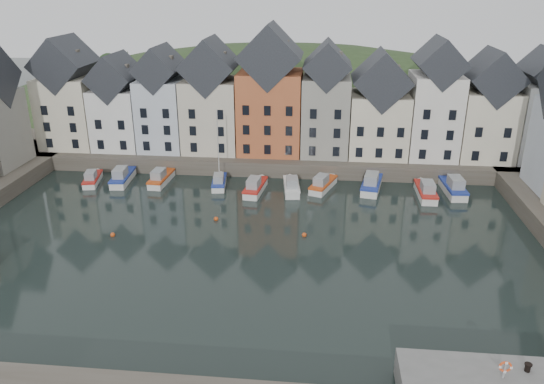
# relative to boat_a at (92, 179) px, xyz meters

# --- Properties ---
(ground) EXTENTS (260.00, 260.00, 0.00)m
(ground) POSITION_rel_boat_a_xyz_m (22.44, -17.67, -0.61)
(ground) COLOR black
(ground) RESTS_ON ground
(far_quay) EXTENTS (90.00, 16.00, 2.00)m
(far_quay) POSITION_rel_boat_a_xyz_m (22.44, 12.33, 0.39)
(far_quay) COLOR #494238
(far_quay) RESTS_ON ground
(hillside) EXTENTS (153.60, 70.40, 64.00)m
(hillside) POSITION_rel_boat_a_xyz_m (22.45, 38.33, -18.57)
(hillside) COLOR #27391C
(hillside) RESTS_ON ground
(far_terrace) EXTENTS (72.37, 8.16, 17.78)m
(far_terrace) POSITION_rel_boat_a_xyz_m (25.65, 10.33, 8.26)
(far_terrace) COLOR beige
(far_terrace) RESTS_ON far_quay
(mooring_buoys) EXTENTS (20.50, 5.50, 0.50)m
(mooring_buoys) POSITION_rel_boat_a_xyz_m (18.44, -12.34, -0.46)
(mooring_buoys) COLOR #C24716
(mooring_buoys) RESTS_ON ground
(boat_a) EXTENTS (2.69, 5.58, 2.06)m
(boat_a) POSITION_rel_boat_a_xyz_m (0.00, 0.00, 0.00)
(boat_a) COLOR silver
(boat_a) RESTS_ON ground
(boat_b) EXTENTS (2.49, 6.52, 2.45)m
(boat_b) POSITION_rel_boat_a_xyz_m (3.82, 0.75, 0.12)
(boat_b) COLOR silver
(boat_b) RESTS_ON ground
(boat_c) EXTENTS (2.17, 6.12, 2.32)m
(boat_c) POSITION_rel_boat_a_xyz_m (8.96, 0.93, 0.08)
(boat_c) COLOR silver
(boat_c) RESTS_ON ground
(boat_d) EXTENTS (2.28, 5.49, 10.19)m
(boat_d) POSITION_rel_boat_a_xyz_m (16.81, 0.56, 0.05)
(boat_d) COLOR silver
(boat_d) RESTS_ON ground
(boat_e) EXTENTS (2.57, 6.32, 2.36)m
(boat_e) POSITION_rel_boat_a_xyz_m (21.73, -1.04, 0.09)
(boat_e) COLOR silver
(boat_e) RESTS_ON ground
(boat_f) EXTENTS (2.55, 6.15, 2.29)m
(boat_f) POSITION_rel_boat_a_xyz_m (26.27, -0.27, 0.07)
(boat_f) COLOR silver
(boat_f) RESTS_ON ground
(boat_g) EXTENTS (3.75, 6.25, 2.29)m
(boat_g) POSITION_rel_boat_a_xyz_m (30.19, 0.83, 0.07)
(boat_g) COLOR silver
(boat_g) RESTS_ON ground
(boat_h) EXTENTS (3.38, 7.18, 2.65)m
(boat_h) POSITION_rel_boat_a_xyz_m (36.39, 1.41, 0.18)
(boat_h) COLOR silver
(boat_h) RESTS_ON ground
(boat_i) EXTENTS (2.03, 6.41, 2.46)m
(boat_i) POSITION_rel_boat_a_xyz_m (42.88, -0.40, 0.12)
(boat_i) COLOR silver
(boat_i) RESTS_ON ground
(boat_j) EXTENTS (2.55, 6.94, 2.62)m
(boat_j) POSITION_rel_boat_a_xyz_m (46.47, 1.22, 0.17)
(boat_j) COLOR silver
(boat_j) RESTS_ON ground
(mooring_bollard) EXTENTS (0.48, 0.48, 0.56)m
(mooring_bollard) POSITION_rel_boat_a_xyz_m (43.44, -34.17, 1.70)
(mooring_bollard) COLOR black
(mooring_bollard) RESTS_ON near_quay
(life_ring_post) EXTENTS (0.80, 0.17, 1.30)m
(life_ring_post) POSITION_rel_boat_a_xyz_m (41.73, -35.00, 2.25)
(life_ring_post) COLOR gray
(life_ring_post) RESTS_ON near_quay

